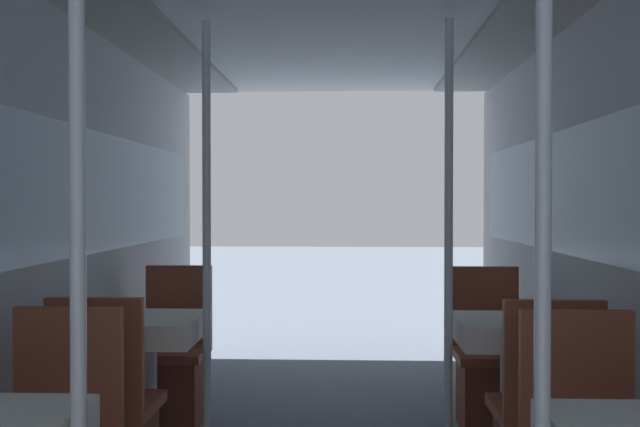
{
  "coord_description": "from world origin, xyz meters",
  "views": [
    {
      "loc": [
        0.11,
        -1.23,
        1.35
      ],
      "look_at": [
        -0.05,
        2.87,
        1.28
      ],
      "focal_mm": 40.0,
      "sensor_mm": 36.0,
      "label": 1
    }
  ],
  "objects_px": {
    "support_pole_right_0": "(543,279)",
    "chair_right_far_1": "(489,379)",
    "support_pole_left_1": "(207,241)",
    "support_pole_right_1": "(449,242)",
    "dining_table_right_1": "(512,346)",
    "support_pole_left_0": "(78,277)",
    "chair_left_far_1": "(173,376)",
    "dining_table_left_1": "(145,343)"
  },
  "relations": [
    {
      "from": "dining_table_right_1",
      "to": "support_pole_left_1",
      "type": "bearing_deg",
      "value": 180.0
    },
    {
      "from": "support_pole_right_0",
      "to": "support_pole_right_1",
      "type": "xyz_separation_m",
      "value": [
        0.0,
        1.76,
        0.0
      ]
    },
    {
      "from": "chair_right_far_1",
      "to": "support_pole_right_1",
      "type": "xyz_separation_m",
      "value": [
        -0.32,
        -0.58,
        0.85
      ]
    },
    {
      "from": "support_pole_left_0",
      "to": "support_pole_right_0",
      "type": "distance_m",
      "value": 1.25
    },
    {
      "from": "support_pole_left_1",
      "to": "support_pole_right_1",
      "type": "distance_m",
      "value": 1.25
    },
    {
      "from": "support_pole_right_0",
      "to": "support_pole_left_1",
      "type": "bearing_deg",
      "value": 125.29
    },
    {
      "from": "support_pole_left_1",
      "to": "chair_right_far_1",
      "type": "height_order",
      "value": "support_pole_left_1"
    },
    {
      "from": "dining_table_right_1",
      "to": "support_pole_right_1",
      "type": "height_order",
      "value": "support_pole_right_1"
    },
    {
      "from": "support_pole_left_1",
      "to": "support_pole_right_0",
      "type": "relative_size",
      "value": 1.0
    },
    {
      "from": "support_pole_left_0",
      "to": "chair_right_far_1",
      "type": "relative_size",
      "value": 2.41
    },
    {
      "from": "chair_left_far_1",
      "to": "chair_right_far_1",
      "type": "xyz_separation_m",
      "value": [
        1.9,
        0.0,
        0.0
      ]
    },
    {
      "from": "support_pole_right_0",
      "to": "chair_right_far_1",
      "type": "relative_size",
      "value": 2.41
    },
    {
      "from": "dining_table_left_1",
      "to": "support_pole_right_1",
      "type": "bearing_deg",
      "value": 0.0
    },
    {
      "from": "support_pole_left_1",
      "to": "support_pole_right_1",
      "type": "relative_size",
      "value": 1.0
    },
    {
      "from": "chair_left_far_1",
      "to": "chair_right_far_1",
      "type": "bearing_deg",
      "value": -180.0
    },
    {
      "from": "support_pole_right_0",
      "to": "dining_table_right_1",
      "type": "height_order",
      "value": "support_pole_right_0"
    },
    {
      "from": "support_pole_left_0",
      "to": "support_pole_right_0",
      "type": "relative_size",
      "value": 1.0
    },
    {
      "from": "support_pole_right_0",
      "to": "chair_left_far_1",
      "type": "bearing_deg",
      "value": 123.86
    },
    {
      "from": "support_pole_left_1",
      "to": "dining_table_right_1",
      "type": "height_order",
      "value": "support_pole_left_1"
    },
    {
      "from": "support_pole_right_0",
      "to": "dining_table_right_1",
      "type": "xyz_separation_m",
      "value": [
        0.32,
        1.76,
        -0.54
      ]
    },
    {
      "from": "chair_right_far_1",
      "to": "support_pole_right_1",
      "type": "distance_m",
      "value": 1.08
    },
    {
      "from": "support_pole_left_1",
      "to": "support_pole_right_1",
      "type": "xyz_separation_m",
      "value": [
        1.25,
        0.0,
        0.0
      ]
    },
    {
      "from": "chair_left_far_1",
      "to": "support_pole_right_0",
      "type": "relative_size",
      "value": 0.41
    },
    {
      "from": "dining_table_left_1",
      "to": "chair_right_far_1",
      "type": "bearing_deg",
      "value": 17.02
    },
    {
      "from": "support_pole_left_1",
      "to": "chair_right_far_1",
      "type": "distance_m",
      "value": 1.88
    },
    {
      "from": "support_pole_right_1",
      "to": "support_pole_left_0",
      "type": "bearing_deg",
      "value": -125.29
    },
    {
      "from": "support_pole_left_1",
      "to": "support_pole_right_0",
      "type": "bearing_deg",
      "value": -54.71
    },
    {
      "from": "chair_left_far_1",
      "to": "support_pole_left_1",
      "type": "xyz_separation_m",
      "value": [
        0.32,
        -0.58,
        0.85
      ]
    },
    {
      "from": "dining_table_left_1",
      "to": "chair_right_far_1",
      "type": "height_order",
      "value": "chair_right_far_1"
    },
    {
      "from": "support_pole_left_1",
      "to": "dining_table_right_1",
      "type": "bearing_deg",
      "value": 0.0
    },
    {
      "from": "support_pole_left_1",
      "to": "chair_right_far_1",
      "type": "bearing_deg",
      "value": 20.27
    },
    {
      "from": "chair_right_far_1",
      "to": "support_pole_left_0",
      "type": "bearing_deg",
      "value": 56.14
    },
    {
      "from": "chair_left_far_1",
      "to": "dining_table_right_1",
      "type": "height_order",
      "value": "chair_left_far_1"
    },
    {
      "from": "support_pole_left_0",
      "to": "chair_right_far_1",
      "type": "distance_m",
      "value": 2.95
    },
    {
      "from": "support_pole_left_0",
      "to": "chair_left_far_1",
      "type": "distance_m",
      "value": 2.52
    },
    {
      "from": "support_pole_left_1",
      "to": "support_pole_right_0",
      "type": "distance_m",
      "value": 2.16
    },
    {
      "from": "support_pole_right_0",
      "to": "dining_table_right_1",
      "type": "distance_m",
      "value": 1.87
    },
    {
      "from": "dining_table_left_1",
      "to": "chair_left_far_1",
      "type": "bearing_deg",
      "value": 90.0
    },
    {
      "from": "support_pole_right_1",
      "to": "chair_right_far_1",
      "type": "bearing_deg",
      "value": 60.8
    },
    {
      "from": "support_pole_left_1",
      "to": "chair_right_far_1",
      "type": "xyz_separation_m",
      "value": [
        1.57,
        0.58,
        -0.85
      ]
    },
    {
      "from": "chair_left_far_1",
      "to": "support_pole_right_0",
      "type": "distance_m",
      "value": 2.95
    },
    {
      "from": "dining_table_right_1",
      "to": "support_pole_left_0",
      "type": "bearing_deg",
      "value": -131.73
    }
  ]
}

